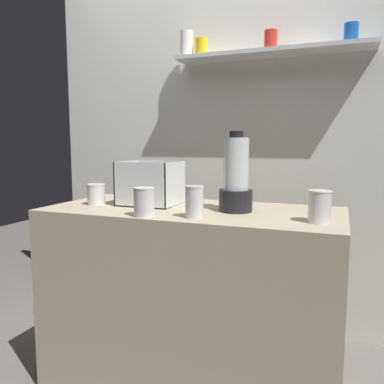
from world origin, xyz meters
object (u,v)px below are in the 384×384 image
at_px(carrot_display_bin, 150,192).
at_px(juice_cup_carrot_far_left, 96,196).
at_px(juice_cup_pomegranate_left, 144,204).
at_px(juice_cup_pomegranate_middle, 194,204).
at_px(juice_cup_pomegranate_right, 319,209).
at_px(blender_pitcher, 236,179).

height_order(carrot_display_bin, juice_cup_carrot_far_left, carrot_display_bin).
relative_size(juice_cup_carrot_far_left, juice_cup_pomegranate_left, 0.85).
bearing_deg(juice_cup_carrot_far_left, juice_cup_pomegranate_middle, -14.44).
bearing_deg(juice_cup_pomegranate_middle, juice_cup_pomegranate_left, -168.70).
height_order(juice_cup_pomegranate_left, juice_cup_pomegranate_right, juice_cup_pomegranate_right).
height_order(juice_cup_pomegranate_left, juice_cup_pomegranate_middle, juice_cup_pomegranate_middle).
xyz_separation_m(carrot_display_bin, juice_cup_carrot_far_left, (-0.25, -0.11, -0.02)).
height_order(carrot_display_bin, juice_cup_pomegranate_left, carrot_display_bin).
relative_size(blender_pitcher, juice_cup_pomegranate_right, 2.86).
height_order(blender_pitcher, juice_cup_pomegranate_middle, blender_pitcher).
bearing_deg(juice_cup_pomegranate_left, carrot_display_bin, 112.94).
height_order(juice_cup_carrot_far_left, juice_cup_pomegranate_left, juice_cup_pomegranate_left).
relative_size(juice_cup_carrot_far_left, juice_cup_pomegranate_right, 0.83).
distance_m(blender_pitcher, juice_cup_pomegranate_right, 0.41).
xyz_separation_m(blender_pitcher, juice_cup_pomegranate_middle, (-0.12, -0.22, -0.09)).
bearing_deg(juice_cup_carrot_far_left, juice_cup_pomegranate_left, -27.19).
height_order(carrot_display_bin, blender_pitcher, blender_pitcher).
xyz_separation_m(juice_cup_carrot_far_left, juice_cup_pomegranate_middle, (0.60, -0.15, 0.01)).
distance_m(blender_pitcher, juice_cup_carrot_far_left, 0.73).
xyz_separation_m(carrot_display_bin, blender_pitcher, (0.46, -0.04, 0.08)).
xyz_separation_m(blender_pitcher, juice_cup_carrot_far_left, (-0.72, -0.06, -0.10)).
bearing_deg(carrot_display_bin, juice_cup_pomegranate_right, -11.74).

